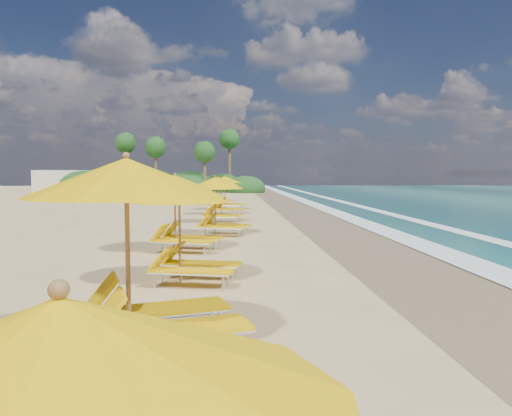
% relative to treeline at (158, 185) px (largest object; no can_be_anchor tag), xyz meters
% --- Properties ---
extents(ground, '(160.00, 160.00, 0.00)m').
position_rel_treeline_xyz_m(ground, '(9.94, -45.51, -1.00)').
color(ground, tan).
rests_on(ground, ground).
extents(wet_sand, '(4.00, 160.00, 0.01)m').
position_rel_treeline_xyz_m(wet_sand, '(13.94, -45.51, -0.99)').
color(wet_sand, '#826B4D').
rests_on(wet_sand, ground).
extents(surf_foam, '(4.00, 160.00, 0.01)m').
position_rel_treeline_xyz_m(surf_foam, '(16.64, -45.51, -0.97)').
color(surf_foam, white).
rests_on(surf_foam, ground).
extents(station_2, '(3.40, 3.31, 2.68)m').
position_rel_treeline_xyz_m(station_2, '(7.89, -56.08, 0.51)').
color(station_2, olive).
rests_on(station_2, ground).
extents(station_3, '(2.77, 2.66, 2.28)m').
position_rel_treeline_xyz_m(station_3, '(8.11, -51.85, 0.28)').
color(station_3, olive).
rests_on(station_3, ground).
extents(station_4, '(3.03, 2.94, 2.43)m').
position_rel_treeline_xyz_m(station_4, '(7.51, -47.34, 0.36)').
color(station_4, olive).
rests_on(station_4, ground).
extents(station_5, '(2.90, 2.82, 2.32)m').
position_rel_treeline_xyz_m(station_5, '(8.62, -43.41, 0.30)').
color(station_5, olive).
rests_on(station_5, ground).
extents(station_6, '(2.72, 2.63, 2.20)m').
position_rel_treeline_xyz_m(station_6, '(8.47, -38.41, 0.23)').
color(station_6, olive).
rests_on(station_6, ground).
extents(station_7, '(2.88, 2.88, 2.17)m').
position_rel_treeline_xyz_m(station_7, '(8.65, -33.84, 0.22)').
color(station_7, olive).
rests_on(station_7, ground).
extents(station_8, '(2.86, 2.78, 2.28)m').
position_rel_treeline_xyz_m(station_8, '(8.85, -29.92, 0.28)').
color(station_8, olive).
rests_on(station_8, ground).
extents(station_9, '(2.70, 2.61, 2.19)m').
position_rel_treeline_xyz_m(station_9, '(8.23, -24.74, 0.23)').
color(station_9, olive).
rests_on(station_9, ground).
extents(treeline, '(25.80, 8.80, 9.74)m').
position_rel_treeline_xyz_m(treeline, '(0.00, 0.00, 0.00)').
color(treeline, '#163D14').
rests_on(treeline, ground).
extents(beach_building, '(7.00, 5.00, 2.80)m').
position_rel_treeline_xyz_m(beach_building, '(-12.06, 2.49, 0.40)').
color(beach_building, beige).
rests_on(beach_building, ground).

